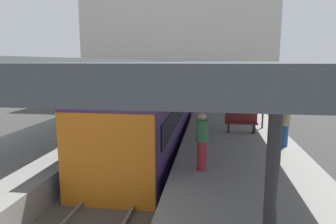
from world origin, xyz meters
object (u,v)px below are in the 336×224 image
at_px(commuter_train, 158,109).
at_px(platform_sign, 264,94).
at_px(passenger_mid_platform, 202,141).
at_px(passenger_near_bench, 285,124).
at_px(platform_bench, 241,122).

relative_size(commuter_train, platform_sign, 6.94).
distance_m(commuter_train, passenger_mid_platform, 6.97).
bearing_deg(commuter_train, passenger_mid_platform, -69.25).
bearing_deg(platform_sign, passenger_mid_platform, -114.02).
bearing_deg(passenger_mid_platform, platform_sign, 65.98).
xyz_separation_m(commuter_train, platform_sign, (5.11, -0.59, 0.90)).
relative_size(platform_sign, passenger_mid_platform, 1.30).
bearing_deg(passenger_near_bench, platform_bench, 124.47).
xyz_separation_m(commuter_train, passenger_mid_platform, (2.47, -6.52, 0.15)).
bearing_deg(platform_bench, passenger_mid_platform, -107.59).
height_order(passenger_near_bench, passenger_mid_platform, passenger_mid_platform).
relative_size(commuter_train, passenger_mid_platform, 9.05).
height_order(commuter_train, platform_bench, commuter_train).
relative_size(commuter_train, platform_bench, 10.96).
xyz_separation_m(commuter_train, passenger_near_bench, (5.41, -3.59, 0.10)).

